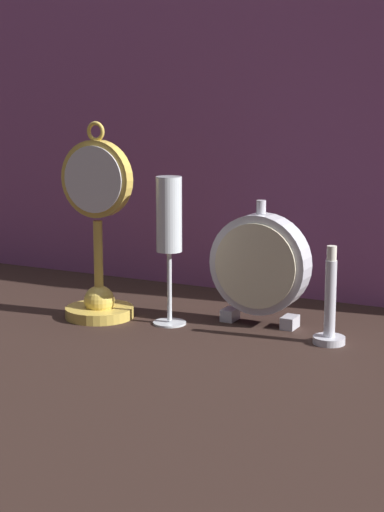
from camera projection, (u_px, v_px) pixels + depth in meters
name	position (u px, v px, depth m)	size (l,w,h in m)	color
ground_plane	(166.00, 341.00, 1.19)	(4.00, 4.00, 0.00)	black
fabric_backdrop_drape	(260.00, 89.00, 1.41)	(1.28, 0.01, 0.69)	#8E4C7F
pocket_watch_on_stand	(98.00, 244.00, 1.29)	(0.12, 0.10, 0.30)	gold
mantel_clock_silver	(260.00, 265.00, 1.25)	(0.15, 0.04, 0.19)	silver
champagne_flute	(169.00, 226.00, 1.25)	(0.05, 0.05, 0.22)	silver
brass_candlestick	(330.00, 312.00, 1.17)	(0.04, 0.04, 0.14)	silver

